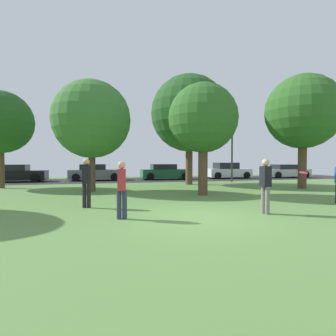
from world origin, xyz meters
TOP-DOWN VIEW (x-y plane):
  - ground_plane at (0.00, 0.00)m, footprint 44.00×44.00m
  - road_strip at (0.00, 16.00)m, footprint 44.00×6.40m
  - oak_tree_left at (8.99, 6.34)m, footprint 4.46×4.46m
  - oak_tree_right at (3.15, 10.56)m, footprint 5.40×5.40m
  - maple_tree_near at (-3.39, 7.67)m, footprint 4.23×4.23m
  - maple_tree_far at (-8.85, 10.85)m, footprint 3.80×3.80m
  - birch_tree_lone at (1.95, 4.80)m, footprint 3.39×3.39m
  - person_catcher at (2.17, -0.05)m, footprint 0.37×0.30m
  - person_bystander at (-2.30, 0.28)m, footprint 0.30×0.35m
  - person_walking at (-3.39, 2.45)m, footprint 0.30×0.36m
  - frisbee_disc at (4.02, 0.45)m, footprint 0.31×0.31m
  - parked_car_black at (-9.58, 16.03)m, footprint 4.57×2.03m
  - parked_car_grey at (-3.44, 16.17)m, footprint 4.37×2.02m
  - parked_car_green at (2.70, 16.05)m, footprint 4.44×2.06m
  - parked_car_white at (8.84, 16.04)m, footprint 4.19×2.09m
  - parked_car_silver at (14.98, 15.60)m, footprint 4.49×2.02m
  - street_lamp_post at (7.32, 12.20)m, footprint 0.14×0.14m

SIDE VIEW (x-z plane):
  - ground_plane at x=0.00m, z-range 0.00..0.00m
  - road_strip at x=0.00m, z-range 0.00..0.01m
  - parked_car_silver at x=14.98m, z-range -0.04..1.26m
  - parked_car_black at x=-9.58m, z-range -0.05..1.33m
  - parked_car_green at x=2.70m, z-range -0.05..1.33m
  - parked_car_grey at x=-3.44m, z-range -0.05..1.34m
  - parked_car_white at x=8.84m, z-range -0.07..1.43m
  - person_bystander at x=-2.30m, z-range 0.09..1.76m
  - person_catcher at x=2.17m, z-range 0.10..1.84m
  - person_walking at x=-3.39m, z-range 0.10..1.86m
  - frisbee_disc at x=4.02m, z-range 1.22..1.31m
  - street_lamp_post at x=7.32m, z-range 0.00..4.50m
  - birch_tree_lone at x=1.95m, z-range 1.00..6.47m
  - maple_tree_near at x=-3.39m, z-range 0.90..6.96m
  - maple_tree_far at x=-8.85m, z-range 1.06..7.01m
  - oak_tree_left at x=8.99m, z-range 1.19..8.08m
  - oak_tree_right at x=3.15m, z-range 1.15..8.88m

